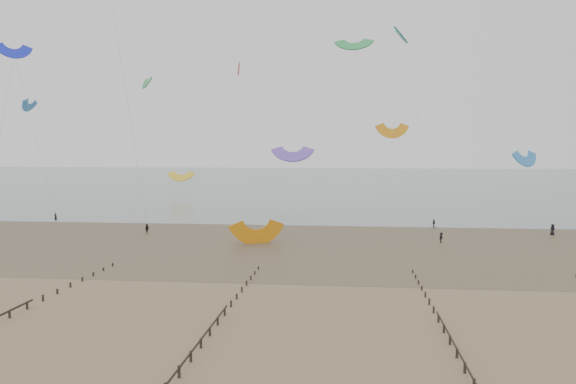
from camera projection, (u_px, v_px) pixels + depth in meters
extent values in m
plane|color=brown|center=(199.00, 295.00, 55.04)|extent=(500.00, 500.00, 0.00)
plane|color=#475654|center=(315.00, 180.00, 253.30)|extent=(500.00, 500.00, 0.00)
plane|color=#473A28|center=(256.00, 238.00, 89.73)|extent=(500.00, 500.00, 0.00)
ellipsoid|color=slate|center=(115.00, 251.00, 78.74)|extent=(23.60, 14.36, 0.01)
ellipsoid|color=slate|center=(332.00, 236.00, 91.44)|extent=(33.64, 18.32, 0.01)
ellipsoid|color=slate|center=(562.00, 249.00, 80.04)|extent=(19.65, 13.67, 0.01)
ellipsoid|color=slate|center=(37.00, 230.00, 98.90)|extent=(26.95, 14.22, 0.01)
cube|color=black|center=(10.00, 315.00, 47.51)|extent=(0.16, 0.16, 0.68)
cube|color=black|center=(27.00, 306.00, 50.12)|extent=(0.16, 0.16, 0.65)
cube|color=black|center=(43.00, 299.00, 52.73)|extent=(0.16, 0.16, 0.62)
cube|color=black|center=(57.00, 292.00, 55.34)|extent=(0.16, 0.16, 0.59)
cube|color=black|center=(70.00, 285.00, 57.95)|extent=(0.16, 0.16, 0.57)
cube|color=black|center=(82.00, 279.00, 60.56)|extent=(0.16, 0.16, 0.54)
cube|color=black|center=(93.00, 274.00, 63.17)|extent=(0.16, 0.16, 0.51)
cube|color=black|center=(103.00, 269.00, 65.78)|extent=(0.16, 0.16, 0.48)
cube|color=black|center=(113.00, 265.00, 68.39)|extent=(0.16, 0.16, 0.45)
cube|color=black|center=(179.00, 372.00, 35.18)|extent=(0.16, 0.16, 0.80)
cube|color=black|center=(191.00, 357.00, 37.79)|extent=(0.16, 0.16, 0.77)
cube|color=black|center=(201.00, 344.00, 40.40)|extent=(0.16, 0.16, 0.74)
cube|color=black|center=(210.00, 332.00, 43.01)|extent=(0.16, 0.16, 0.71)
cube|color=black|center=(218.00, 322.00, 45.62)|extent=(0.16, 0.16, 0.68)
cube|color=black|center=(225.00, 312.00, 48.23)|extent=(0.16, 0.16, 0.65)
cube|color=black|center=(231.00, 304.00, 50.84)|extent=(0.16, 0.16, 0.62)
cube|color=black|center=(237.00, 297.00, 53.45)|extent=(0.16, 0.16, 0.59)
cube|color=black|center=(242.00, 290.00, 56.06)|extent=(0.16, 0.16, 0.57)
cube|color=black|center=(247.00, 284.00, 58.67)|extent=(0.16, 0.16, 0.54)
cube|color=black|center=(251.00, 278.00, 61.28)|extent=(0.16, 0.16, 0.51)
cube|color=black|center=(255.00, 273.00, 63.89)|extent=(0.16, 0.16, 0.48)
cube|color=black|center=(258.00, 268.00, 66.50)|extent=(0.16, 0.16, 0.45)
cube|color=black|center=(168.00, 382.00, 33.00)|extent=(0.06, 32.50, 0.18)
cube|color=black|center=(465.00, 368.00, 35.89)|extent=(0.16, 0.16, 0.77)
cube|color=black|center=(457.00, 353.00, 38.50)|extent=(0.16, 0.16, 0.74)
cube|color=black|center=(450.00, 340.00, 41.11)|extent=(0.16, 0.16, 0.71)
cube|color=black|center=(444.00, 329.00, 43.72)|extent=(0.16, 0.16, 0.68)
cube|color=black|center=(438.00, 319.00, 46.33)|extent=(0.16, 0.16, 0.65)
cube|color=black|center=(434.00, 310.00, 48.94)|extent=(0.16, 0.16, 0.62)
cube|color=black|center=(429.00, 302.00, 51.55)|extent=(0.16, 0.16, 0.59)
cube|color=black|center=(425.00, 295.00, 54.16)|extent=(0.16, 0.16, 0.57)
cube|color=black|center=(422.00, 288.00, 56.77)|extent=(0.16, 0.16, 0.54)
cube|color=black|center=(419.00, 282.00, 59.38)|extent=(0.16, 0.16, 0.51)
cube|color=black|center=(416.00, 277.00, 61.99)|extent=(0.16, 0.16, 0.48)
cube|color=black|center=(413.00, 272.00, 64.60)|extent=(0.16, 0.16, 0.45)
cube|color=black|center=(576.00, 275.00, 62.71)|extent=(0.16, 0.16, 0.45)
imported|color=black|center=(56.00, 217.00, 109.79)|extent=(0.63, 0.43, 1.70)
imported|color=black|center=(434.00, 223.00, 101.47)|extent=(0.82, 1.00, 1.60)
imported|color=black|center=(441.00, 238.00, 85.23)|extent=(1.11, 1.17, 1.60)
imported|color=black|center=(147.00, 229.00, 94.34)|extent=(0.85, 0.69, 1.65)
imported|color=black|center=(553.00, 229.00, 92.77)|extent=(1.03, 1.08, 1.86)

